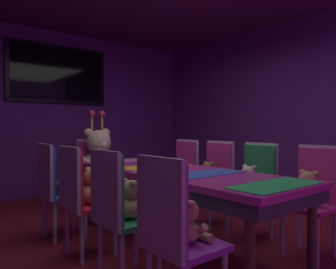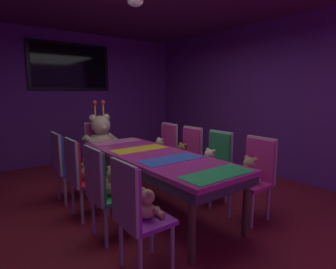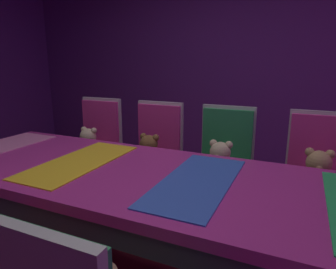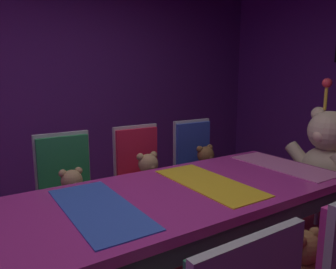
# 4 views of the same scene
# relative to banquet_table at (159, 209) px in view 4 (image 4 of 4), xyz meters

# --- Properties ---
(wall_left) EXTENTS (0.12, 6.40, 2.80)m
(wall_left) POSITION_rel_banquet_table_xyz_m (-2.60, 0.00, 0.75)
(wall_left) COLOR #59267F
(wall_left) RESTS_ON ground_plane
(banquet_table) EXTENTS (0.90, 2.54, 0.75)m
(banquet_table) POSITION_rel_banquet_table_xyz_m (0.00, 0.00, 0.00)
(banquet_table) COLOR #B22D8C
(banquet_table) RESTS_ON ground_plane
(chair_left_1) EXTENTS (0.42, 0.41, 0.98)m
(chair_left_1) POSITION_rel_banquet_table_xyz_m (-0.85, -0.29, -0.06)
(chair_left_1) COLOR #268C4C
(chair_left_1) RESTS_ON ground_plane
(teddy_left_1) EXTENTS (0.25, 0.32, 0.30)m
(teddy_left_1) POSITION_rel_banquet_table_xyz_m (-0.70, -0.29, -0.07)
(teddy_left_1) COLOR tan
(teddy_left_1) RESTS_ON chair_left_1
(chair_left_2) EXTENTS (0.42, 0.41, 0.98)m
(chair_left_2) POSITION_rel_banquet_table_xyz_m (-0.86, 0.33, -0.06)
(chair_left_2) COLOR red
(chair_left_2) RESTS_ON ground_plane
(teddy_left_2) EXTENTS (0.27, 0.35, 0.33)m
(teddy_left_2) POSITION_rel_banquet_table_xyz_m (-0.71, 0.33, -0.06)
(teddy_left_2) COLOR tan
(teddy_left_2) RESTS_ON chair_left_2
(chair_left_3) EXTENTS (0.42, 0.41, 0.98)m
(chair_left_3) POSITION_rel_banquet_table_xyz_m (-0.87, 0.94, -0.06)
(chair_left_3) COLOR #2D47B2
(chair_left_3) RESTS_ON ground_plane
(teddy_left_3) EXTENTS (0.26, 0.33, 0.31)m
(teddy_left_3) POSITION_rel_banquet_table_xyz_m (-0.72, 0.94, -0.06)
(teddy_left_3) COLOR brown
(teddy_left_3) RESTS_ON chair_left_3
(teddy_right_2) EXTENTS (0.24, 0.31, 0.29)m
(teddy_right_2) POSITION_rel_banquet_table_xyz_m (0.71, 0.29, -0.07)
(teddy_right_2) COLOR brown
(teddy_right_2) RESTS_ON chair_right_2
(throne_chair) EXTENTS (0.41, 0.42, 0.98)m
(throne_chair) POSITION_rel_banquet_table_xyz_m (0.00, 1.81, -0.06)
(throne_chair) COLOR #CC338C
(throne_chair) RESTS_ON ground_plane
(king_teddy_bear) EXTENTS (0.72, 0.56, 0.92)m
(king_teddy_bear) POSITION_rel_banquet_table_xyz_m (0.00, 1.64, 0.10)
(king_teddy_bear) COLOR beige
(king_teddy_bear) RESTS_ON throne_chair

